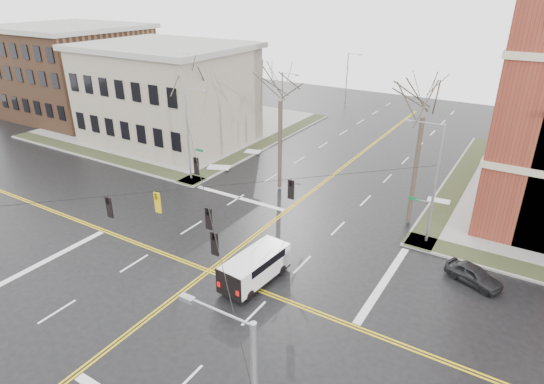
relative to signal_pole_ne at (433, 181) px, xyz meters
The scene contains 16 objects.
ground 16.88m from the signal_pole_ne, 134.55° to the right, with size 120.00×120.00×0.00m, color black.
sidewalks 16.86m from the signal_pole_ne, 134.55° to the right, with size 80.00×80.00×0.17m.
road_markings 16.88m from the signal_pole_ne, 134.55° to the right, with size 100.00×100.00×0.01m.
civic_building_a 34.39m from the signal_pole_ne, 165.69° to the left, with size 18.00×14.00×11.00m, color gray.
civic_building_b 54.36m from the signal_pole_ne, 168.86° to the left, with size 18.00×16.00×12.00m, color brown.
signal_pole_ne is the anchor object (origin of this frame).
signal_pole_nw 22.64m from the signal_pole_ne, behind, with size 2.75×0.22×9.00m.
span_wires 16.19m from the signal_pole_ne, 134.55° to the right, with size 23.02×23.02×0.03m.
traffic_signals 16.63m from the signal_pole_ne, 132.94° to the right, with size 8.21×8.26×1.30m.
streetlight_north_a 27.48m from the signal_pole_ne, 143.10° to the left, with size 2.30×0.20×8.00m.
streetlight_north_b 42.61m from the signal_pole_ne, 121.05° to the left, with size 2.30×0.20×8.00m.
cargo_van 13.81m from the signal_pole_ne, 126.90° to the right, with size 2.47×5.38×1.98m.
parked_car_a 6.92m from the signal_pole_ne, 41.13° to the right, with size 1.47×3.64×1.24m, color black.
tree_nw_far 25.20m from the signal_pole_ne, behind, with size 4.00×4.00×12.06m.
tree_nw_near 15.07m from the signal_pole_ne, 168.97° to the left, with size 4.00×4.00×12.30m.
tree_ne 5.35m from the signal_pole_ne, 127.61° to the left, with size 4.00×4.00×12.88m.
Camera 1 is at (17.10, -19.60, 17.61)m, focal length 30.00 mm.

